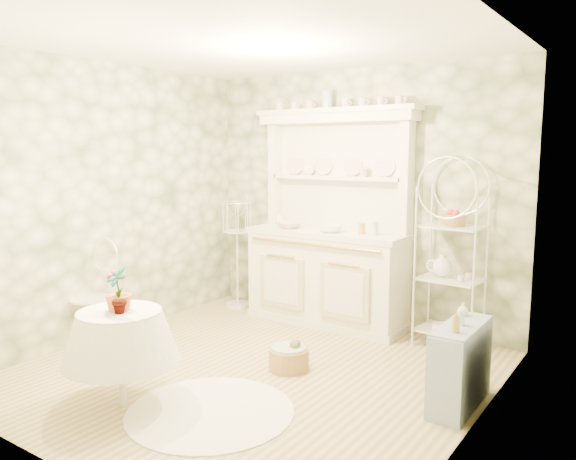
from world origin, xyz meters
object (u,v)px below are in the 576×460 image
Objects in this scene: bakers_rack at (451,251)px; birdcage_stand at (237,249)px; cafe_chair at (91,295)px; side_shelf at (460,367)px; round_table at (122,365)px; floor_basket at (289,357)px; kitchen_dresser at (327,218)px.

bakers_rack is 1.33× the size of birdcage_stand.
birdcage_stand reaches higher than cafe_chair.
birdcage_stand reaches higher than side_shelf.
birdcage_stand is (0.29, 1.82, 0.20)m from cafe_chair.
round_table is 1.47m from cafe_chair.
floor_basket is (1.89, 0.56, -0.39)m from cafe_chair.
side_shelf is 3.38m from cafe_chair.
kitchen_dresser is at bearing 45.59° from cafe_chair.
side_shelf is at bearing 34.53° from round_table.
floor_basket is at bearing 10.46° from cafe_chair.
bakers_rack is 1.45m from side_shelf.
bakers_rack is 1.82m from floor_basket.
round_table is (-0.20, -2.57, -0.84)m from kitchen_dresser.
bakers_rack is 3.42m from cafe_chair.
cafe_chair is 0.71× the size of birdcage_stand.
cafe_chair is 1.85m from birdcage_stand.
kitchen_dresser is 2.33m from side_shelf.
side_shelf is at bearing -32.83° from kitchen_dresser.
floor_basket is at bearing -176.53° from side_shelf.
side_shelf reaches higher than floor_basket.
cafe_chair is at bearing -128.29° from kitchen_dresser.
round_table is 0.44× the size of birdcage_stand.
kitchen_dresser is 1.65× the size of birdcage_stand.
birdcage_stand is at bearing 157.63° from side_shelf.
bakers_rack is at bearing 59.54° from round_table.
kitchen_dresser is at bearing 2.60° from birdcage_stand.
cafe_chair reaches higher than side_shelf.
bakers_rack is 2.66× the size of side_shelf.
birdcage_stand reaches higher than floor_basket.
bakers_rack is at bearing 110.35° from side_shelf.
cafe_chair is (-1.28, 0.69, 0.19)m from round_table.
bakers_rack is (1.33, 0.03, -0.22)m from kitchen_dresser.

